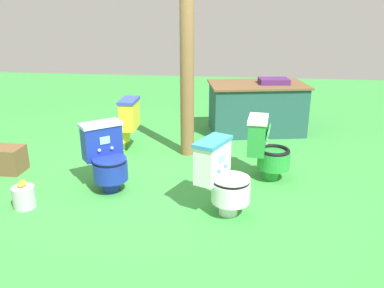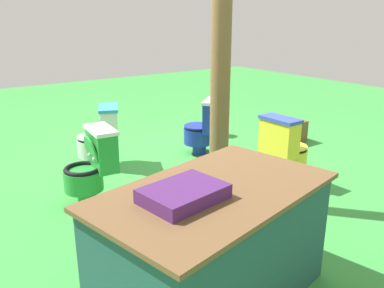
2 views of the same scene
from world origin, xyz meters
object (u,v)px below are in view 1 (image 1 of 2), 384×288
Objects in this scene: toilet_white at (223,177)px; small_crate at (8,160)px; toilet_yellow at (122,124)px; wooden_post at (187,74)px; toilet_blue at (106,157)px; toilet_green at (266,148)px; vendor_table at (257,108)px; lemon_bucket at (24,196)px.

toilet_white reaches higher than small_crate.
toilet_white is at bearing -14.47° from small_crate.
toilet_yellow is 0.33× the size of wooden_post.
toilet_green is at bearing 156.09° from toilet_blue.
toilet_yellow is (-1.45, 1.57, 0.00)m from toilet_white.
vendor_table reaches higher than toilet_white.
vendor_table is 5.80× the size of lemon_bucket.
toilet_blue reaches higher than lemon_bucket.
toilet_white is at bearing -22.67° from toilet_green.
wooden_post reaches higher than small_crate.
wooden_post reaches higher than toilet_yellow.
vendor_table is 3.66m from lemon_bucket.
toilet_blue is 0.33× the size of wooden_post.
toilet_yellow is 1.48m from small_crate.
toilet_blue is at bearing -121.81° from wooden_post.
vendor_table is (0.40, 2.64, 0.02)m from toilet_white.
lemon_bucket is at bearing -62.17° from toilet_green.
toilet_white and toilet_yellow have the same top height.
toilet_green is 1.79m from vendor_table.
toilet_blue is 1.78m from toilet_green.
toilet_green and toilet_white have the same top height.
wooden_post is at bearing 50.05° from lemon_bucket.
toilet_yellow reaches higher than small_crate.
toilet_green is at bearing 22.57° from lemon_bucket.
vendor_table is 3.60m from small_crate.
toilet_blue is 1.21m from toilet_yellow.
vendor_table reaches higher than small_crate.
vendor_table is at bearing 33.34° from small_crate.
wooden_post reaches higher than toilet_white.
wooden_post is 2.42m from small_crate.
toilet_white is 2.10× the size of small_crate.
vendor_table is (-0.05, 1.79, 0.02)m from toilet_green.
lemon_bucket is at bearing -51.86° from small_crate.
toilet_green is 2.62m from lemon_bucket.
toilet_white is 1.98m from lemon_bucket.
toilet_green is 1.00× the size of toilet_yellow.
lemon_bucket is (-2.36, -2.79, -0.28)m from vendor_table.
toilet_yellow is at bearing -149.80° from vendor_table.
toilet_green and toilet_yellow have the same top height.
lemon_bucket is at bearing -61.97° from toilet_white.
toilet_yellow is 2.14m from vendor_table.
toilet_green is 1.40m from wooden_post.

